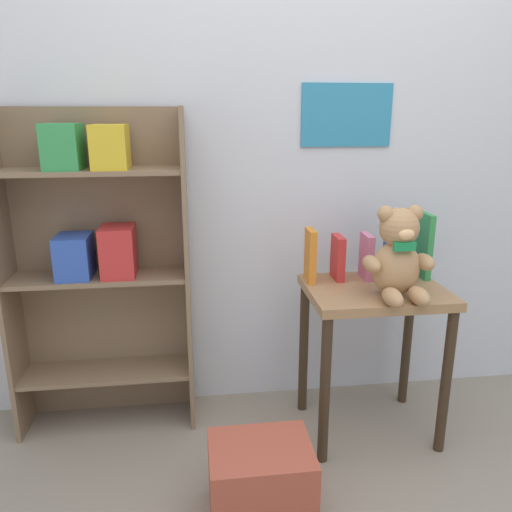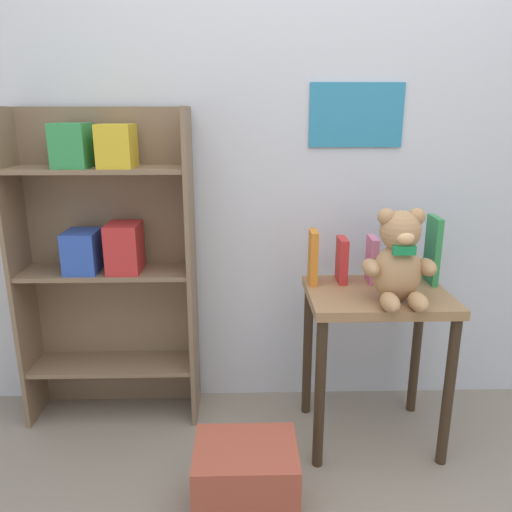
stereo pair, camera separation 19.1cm
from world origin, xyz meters
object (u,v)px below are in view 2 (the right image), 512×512
at_px(display_table, 376,321).
at_px(book_standing_pink, 372,260).
at_px(bookshelf_side, 107,250).
at_px(book_standing_orange, 313,257).
at_px(book_standing_green, 433,250).
at_px(storage_bin, 246,481).
at_px(book_standing_blue, 401,253).
at_px(book_standing_red, 342,260).
at_px(teddy_bear, 399,260).

height_order(display_table, book_standing_pink, book_standing_pink).
relative_size(bookshelf_side, book_standing_orange, 6.12).
xyz_separation_m(book_standing_green, storage_bin, (-0.75, -0.52, -0.64)).
bearing_deg(book_standing_pink, bookshelf_side, 176.75).
xyz_separation_m(book_standing_pink, book_standing_green, (0.24, -0.01, 0.04)).
bearing_deg(bookshelf_side, book_standing_green, -5.34).
xyz_separation_m(bookshelf_side, book_standing_blue, (1.20, -0.10, 0.01)).
bearing_deg(display_table, book_standing_red, 133.23).
xyz_separation_m(book_standing_pink, book_standing_blue, (0.12, 0.01, 0.03)).
bearing_deg(book_standing_blue, book_standing_pink, -174.59).
relative_size(teddy_bear, book_standing_blue, 1.45).
distance_m(book_standing_orange, book_standing_pink, 0.24).
distance_m(teddy_bear, book_standing_orange, 0.35).
distance_m(display_table, teddy_bear, 0.30).
relative_size(bookshelf_side, book_standing_blue, 5.59).
relative_size(display_table, storage_bin, 1.90).
height_order(teddy_bear, book_standing_orange, teddy_bear).
bearing_deg(teddy_bear, storage_bin, -150.36).
height_order(book_standing_orange, book_standing_pink, book_standing_orange).
relative_size(display_table, teddy_bear, 1.86).
xyz_separation_m(book_standing_orange, storage_bin, (-0.27, -0.53, -0.61)).
bearing_deg(book_standing_red, book_standing_orange, -170.49).
xyz_separation_m(bookshelf_side, storage_bin, (0.57, -0.65, -0.62)).
bearing_deg(book_standing_orange, book_standing_red, 9.32).
height_order(display_table, book_standing_blue, book_standing_blue).
bearing_deg(storage_bin, book_standing_blue, 41.02).
xyz_separation_m(teddy_bear, storage_bin, (-0.55, -0.31, -0.66)).
bearing_deg(book_standing_green, book_standing_red, 178.44).
relative_size(book_standing_red, storage_bin, 0.54).
xyz_separation_m(book_standing_orange, book_standing_red, (0.12, 0.02, -0.02)).
relative_size(book_standing_red, book_standing_blue, 0.76).
distance_m(teddy_bear, book_standing_pink, 0.23).
distance_m(display_table, book_standing_red, 0.27).
bearing_deg(book_standing_pink, book_standing_blue, 9.08).
height_order(teddy_bear, book_standing_blue, teddy_bear).
bearing_deg(display_table, book_standing_orange, 155.32).
xyz_separation_m(display_table, book_standing_orange, (-0.24, 0.11, 0.23)).
distance_m(book_standing_orange, book_standing_green, 0.48).
height_order(book_standing_red, book_standing_pink, book_standing_pink).
bearing_deg(book_standing_pink, teddy_bear, -77.81).
distance_m(book_standing_red, storage_bin, 0.90).
bearing_deg(book_standing_orange, storage_bin, -116.49).
xyz_separation_m(display_table, storage_bin, (-0.51, -0.42, -0.38)).
bearing_deg(teddy_bear, display_table, 109.92).
height_order(book_standing_orange, book_standing_red, book_standing_orange).
bearing_deg(book_standing_green, book_standing_pink, 178.65).
distance_m(teddy_bear, book_standing_blue, 0.25).
bearing_deg(book_standing_red, display_table, -45.51).
xyz_separation_m(bookshelf_side, book_standing_pink, (1.08, -0.11, -0.02)).
bearing_deg(book_standing_red, book_standing_pink, -2.35).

